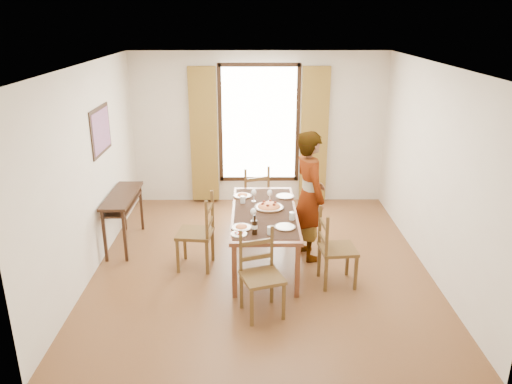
{
  "coord_description": "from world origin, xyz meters",
  "views": [
    {
      "loc": [
        -0.12,
        -6.25,
        3.28
      ],
      "look_at": [
        -0.07,
        0.13,
        1.0
      ],
      "focal_mm": 35.0,
      "sensor_mm": 36.0,
      "label": 1
    }
  ],
  "objects_px": {
    "man": "(310,196)",
    "dining_table": "(264,216)",
    "console_table": "(122,202)",
    "pasta_platter": "(269,205)"
  },
  "relations": [
    {
      "from": "console_table",
      "to": "dining_table",
      "type": "distance_m",
      "value": 2.15
    },
    {
      "from": "dining_table",
      "to": "console_table",
      "type": "bearing_deg",
      "value": 164.73
    },
    {
      "from": "dining_table",
      "to": "pasta_platter",
      "type": "bearing_deg",
      "value": 58.07
    },
    {
      "from": "console_table",
      "to": "dining_table",
      "type": "relative_size",
      "value": 0.6
    },
    {
      "from": "man",
      "to": "pasta_platter",
      "type": "height_order",
      "value": "man"
    },
    {
      "from": "dining_table",
      "to": "man",
      "type": "height_order",
      "value": "man"
    },
    {
      "from": "dining_table",
      "to": "pasta_platter",
      "type": "distance_m",
      "value": 0.17
    },
    {
      "from": "console_table",
      "to": "pasta_platter",
      "type": "bearing_deg",
      "value": -12.08
    },
    {
      "from": "man",
      "to": "dining_table",
      "type": "bearing_deg",
      "value": 87.97
    },
    {
      "from": "dining_table",
      "to": "man",
      "type": "distance_m",
      "value": 0.69
    }
  ]
}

